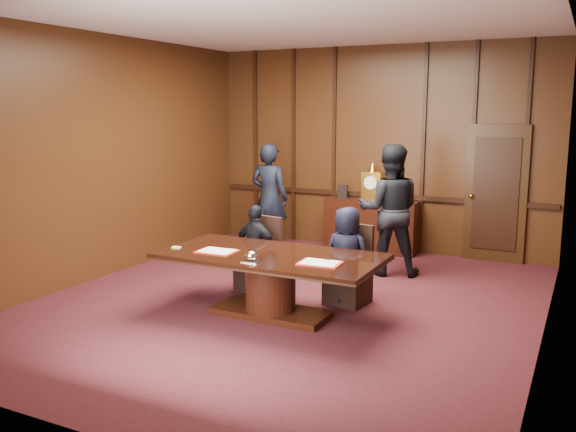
% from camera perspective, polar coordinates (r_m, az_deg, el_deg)
% --- Properties ---
extents(room, '(7.00, 7.04, 3.50)m').
position_cam_1_polar(room, '(7.55, 0.78, 4.59)').
color(room, '#340E15').
rests_on(room, ground).
extents(sideboard, '(1.60, 0.45, 1.54)m').
position_cam_1_polar(sideboard, '(10.62, 7.80, -0.68)').
color(sideboard, black).
rests_on(sideboard, ground).
extents(conference_table, '(2.62, 1.32, 0.76)m').
position_cam_1_polar(conference_table, '(7.22, -1.65, -5.46)').
color(conference_table, black).
rests_on(conference_table, ground).
extents(folder_left, '(0.47, 0.35, 0.02)m').
position_cam_1_polar(folder_left, '(7.29, -6.66, -3.29)').
color(folder_left, '#B41D10').
rests_on(folder_left, conference_table).
extents(folder_right, '(0.48, 0.36, 0.02)m').
position_cam_1_polar(folder_right, '(6.71, 3.02, -4.41)').
color(folder_right, '#B41D10').
rests_on(folder_right, conference_table).
extents(inkstand, '(0.20, 0.14, 0.12)m').
position_cam_1_polar(inkstand, '(6.77, -3.46, -3.88)').
color(inkstand, white).
rests_on(inkstand, conference_table).
extents(notepad, '(0.11, 0.08, 0.01)m').
position_cam_1_polar(notepad, '(7.57, -10.42, -2.90)').
color(notepad, '#F5DD78').
rests_on(notepad, conference_table).
extents(chair_left, '(0.56, 0.56, 0.99)m').
position_cam_1_polar(chair_left, '(8.32, -2.70, -4.93)').
color(chair_left, black).
rests_on(chair_left, ground).
extents(chair_right, '(0.54, 0.54, 0.99)m').
position_cam_1_polar(chair_right, '(7.79, 5.70, -6.01)').
color(chair_right, black).
rests_on(chair_right, ground).
extents(signatory_left, '(0.72, 0.37, 1.18)m').
position_cam_1_polar(signatory_left, '(8.19, -3.02, -3.05)').
color(signatory_left, black).
rests_on(signatory_left, ground).
extents(signatory_right, '(0.64, 0.44, 1.25)m').
position_cam_1_polar(signatory_right, '(7.64, 5.52, -3.76)').
color(signatory_right, black).
rests_on(signatory_right, ground).
extents(witness_left, '(0.68, 0.45, 1.86)m').
position_cam_1_polar(witness_left, '(10.47, -1.75, 1.73)').
color(witness_left, black).
rests_on(witness_left, ground).
extents(witness_right, '(1.13, 1.00, 1.94)m').
position_cam_1_polar(witness_right, '(9.09, 9.47, 0.57)').
color(witness_right, black).
rests_on(witness_right, ground).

